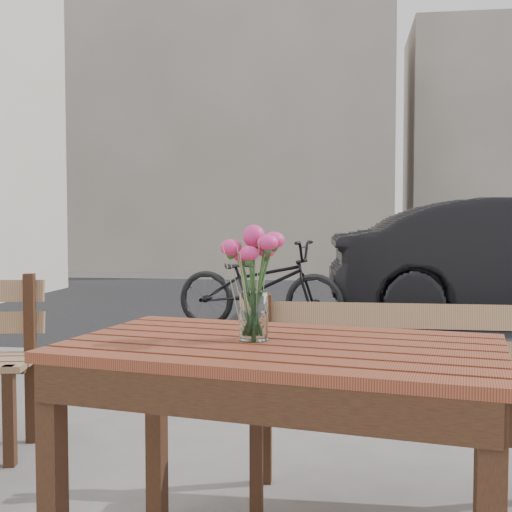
% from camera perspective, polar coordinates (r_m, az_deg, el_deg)
% --- Properties ---
extents(street, '(30.00, 8.12, 0.12)m').
position_cam_1_polar(street, '(7.05, 8.38, -6.37)').
color(street, black).
rests_on(street, ground).
extents(backdrop_buildings, '(15.50, 4.00, 8.00)m').
position_cam_1_polar(backdrop_buildings, '(16.47, 8.89, 11.45)').
color(backdrop_buildings, gray).
rests_on(backdrop_buildings, ground).
extents(main_table, '(1.42, 0.98, 0.81)m').
position_cam_1_polar(main_table, '(2.01, 2.31, -11.39)').
color(main_table, maroon).
rests_on(main_table, ground).
extents(main_bench, '(1.41, 0.43, 0.87)m').
position_cam_1_polar(main_bench, '(2.83, 13.94, -10.22)').
color(main_bench, olive).
rests_on(main_bench, ground).
extents(main_vase, '(0.20, 0.20, 0.36)m').
position_cam_1_polar(main_vase, '(1.99, -0.20, -1.14)').
color(main_vase, white).
rests_on(main_vase, main_table).
extents(bicycle, '(1.96, 0.99, 0.98)m').
position_cam_1_polar(bicycle, '(6.96, 0.29, -2.62)').
color(bicycle, black).
rests_on(bicycle, ground).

